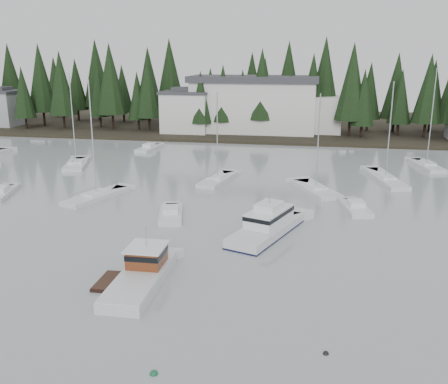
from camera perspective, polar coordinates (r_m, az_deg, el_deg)
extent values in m
cube|color=black|center=(115.24, 6.81, 7.65)|extent=(240.00, 54.00, 1.00)
cube|color=silver|center=(99.91, -4.33, 8.99)|extent=(9.00, 7.00, 7.50)
cube|color=#38383D|center=(99.54, -4.38, 11.28)|extent=(9.54, 7.42, 0.50)
cube|color=#38383D|center=(99.50, -4.38, 11.62)|extent=(4.95, 3.85, 0.80)
cube|color=#999EA0|center=(119.49, -24.17, 8.63)|extent=(8.00, 7.00, 7.00)
cube|color=silver|center=(100.23, 3.41, 9.74)|extent=(24.00, 10.00, 10.00)
cube|color=#38383D|center=(99.85, 3.46, 12.77)|extent=(25.00, 11.00, 1.20)
cube|color=silver|center=(101.60, 10.35, 8.75)|extent=(10.00, 8.00, 7.00)
cube|color=silver|center=(35.39, -9.59, -10.35)|extent=(3.07, 8.73, 1.25)
cube|color=silver|center=(35.11, -9.64, -9.35)|extent=(3.01, 8.56, 0.12)
cube|color=#4B260F|center=(36.34, -8.81, -7.27)|extent=(2.42, 2.65, 1.35)
cube|color=white|center=(36.07, -8.85, -6.21)|extent=(2.72, 3.00, 0.12)
cube|color=black|center=(36.24, -8.82, -6.88)|extent=(2.48, 2.69, 0.39)
cylinder|color=#A5A8AD|center=(35.78, -8.91, -4.99)|extent=(0.08, 0.08, 1.54)
cube|color=black|center=(36.27, -13.24, -10.15)|extent=(1.22, 3.11, 0.53)
cube|color=silver|center=(44.40, 4.85, -4.69)|extent=(6.27, 10.42, 1.45)
cube|color=black|center=(44.43, 4.85, -4.82)|extent=(6.31, 10.48, 0.20)
cube|color=white|center=(44.36, 5.17, -2.79)|extent=(4.13, 5.73, 1.31)
cube|color=black|center=(44.27, 5.18, -2.40)|extent=(4.20, 5.80, 0.36)
cube|color=white|center=(44.08, 5.20, -1.61)|extent=(2.61, 3.06, 0.59)
cylinder|color=#A5A8AD|center=(43.87, 5.22, -0.71)|extent=(0.10, 0.10, 1.00)
cube|color=silver|center=(59.05, 10.43, 0.06)|extent=(6.21, 8.69, 1.05)
cube|color=white|center=(58.88, 10.46, 0.66)|extent=(3.01, 3.40, 0.30)
cylinder|color=#A5A8AD|center=(57.79, 10.71, 5.70)|extent=(0.14, 0.14, 10.73)
cube|color=silver|center=(74.57, -16.51, 2.87)|extent=(5.08, 8.61, 1.05)
cube|color=white|center=(74.44, -16.55, 3.35)|extent=(2.65, 3.22, 0.30)
cylinder|color=#A5A8AD|center=(73.48, -16.91, 8.01)|extent=(0.14, 0.14, 12.44)
cube|color=silver|center=(57.03, -14.35, -0.72)|extent=(5.19, 8.80, 1.05)
cube|color=white|center=(56.86, -14.40, -0.10)|extent=(2.60, 3.29, 0.30)
cylinder|color=#A5A8AD|center=(55.59, -14.81, 5.95)|extent=(0.14, 0.14, 12.40)
cube|color=silver|center=(62.66, -0.76, 1.20)|extent=(3.88, 8.49, 1.05)
cube|color=white|center=(62.50, -0.76, 1.78)|extent=(2.19, 3.04, 0.30)
cylinder|color=#A5A8AD|center=(61.49, -0.78, 6.45)|extent=(0.14, 0.14, 10.54)
cube|color=silver|center=(66.32, 17.94, 1.24)|extent=(4.75, 11.11, 1.05)
cube|color=white|center=(66.17, 17.99, 1.78)|extent=(2.48, 3.97, 0.30)
cylinder|color=#A5A8AD|center=(65.13, 18.41, 6.72)|extent=(0.14, 0.14, 11.78)
cube|color=silver|center=(76.18, 22.10, 2.62)|extent=(4.04, 8.41, 1.05)
cube|color=white|center=(76.05, 22.15, 3.10)|extent=(2.22, 3.04, 0.30)
cylinder|color=#A5A8AD|center=(75.07, 22.65, 7.91)|extent=(0.14, 0.14, 13.16)
cube|color=silver|center=(61.65, -24.17, -0.34)|extent=(3.89, 6.95, 0.90)
cube|color=white|center=(61.48, -24.24, 0.29)|extent=(2.01, 2.44, 0.55)
cube|color=silver|center=(52.71, 14.81, -1.99)|extent=(3.25, 5.99, 0.90)
cube|color=white|center=(52.51, 14.86, -1.26)|extent=(1.82, 2.07, 0.55)
cube|color=silver|center=(84.94, -8.54, 4.86)|extent=(2.93, 7.10, 0.90)
cube|color=white|center=(84.82, -8.56, 5.33)|extent=(1.72, 2.36, 0.55)
cube|color=silver|center=(49.26, -6.10, -2.77)|extent=(3.64, 6.46, 0.90)
cube|color=white|center=(49.04, -6.12, -2.00)|extent=(1.93, 2.26, 0.55)
sphere|color=#145933|center=(26.65, -8.02, -19.92)|extent=(0.42, 0.42, 0.42)
sphere|color=black|center=(28.38, 11.56, -17.68)|extent=(0.33, 0.33, 0.33)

